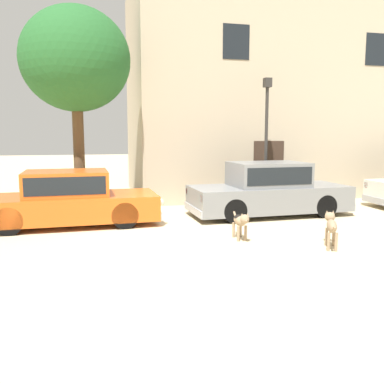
# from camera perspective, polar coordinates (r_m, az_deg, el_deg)

# --- Properties ---
(ground_plane) EXTENTS (80.00, 80.00, 0.00)m
(ground_plane) POSITION_cam_1_polar(r_m,az_deg,el_deg) (10.18, -1.92, -5.25)
(ground_plane) COLOR #CCB78E
(parked_sedan_nearest) EXTENTS (4.63, 1.92, 1.40)m
(parked_sedan_nearest) POSITION_cam_1_polar(r_m,az_deg,el_deg) (11.09, -16.63, -0.85)
(parked_sedan_nearest) COLOR #D15619
(parked_sedan_nearest) RESTS_ON ground_plane
(parked_sedan_second) EXTENTS (4.71, 1.90, 1.53)m
(parked_sedan_second) POSITION_cam_1_polar(r_m,az_deg,el_deg) (12.13, 10.47, 0.36)
(parked_sedan_second) COLOR slate
(parked_sedan_second) RESTS_ON ground_plane
(apartment_block) EXTENTS (12.32, 5.40, 7.83)m
(apartment_block) POSITION_cam_1_polar(r_m,az_deg,el_deg) (17.74, 12.65, 12.88)
(apartment_block) COLOR tan
(apartment_block) RESTS_ON ground_plane
(stray_dog_spotted) EXTENTS (0.24, 0.96, 0.66)m
(stray_dog_spotted) POSITION_cam_1_polar(r_m,az_deg,el_deg) (9.22, 6.68, -3.95)
(stray_dog_spotted) COLOR #997F60
(stray_dog_spotted) RESTS_ON ground_plane
(stray_dog_tan) EXTENTS (0.54, 1.00, 0.72)m
(stray_dog_tan) POSITION_cam_1_polar(r_m,az_deg,el_deg) (9.03, 18.58, -4.34)
(stray_dog_tan) COLOR #997F60
(stray_dog_tan) RESTS_ON ground_plane
(street_lamp) EXTENTS (0.22, 0.22, 4.04)m
(street_lamp) POSITION_cam_1_polar(r_m,az_deg,el_deg) (13.31, 10.19, 8.86)
(street_lamp) COLOR #2D2B28
(street_lamp) RESTS_ON ground_plane
(acacia_tree_left) EXTENTS (3.13, 2.82, 5.95)m
(acacia_tree_left) POSITION_cam_1_polar(r_m,az_deg,el_deg) (12.93, -15.70, 17.00)
(acacia_tree_left) COLOR brown
(acacia_tree_left) RESTS_ON ground_plane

